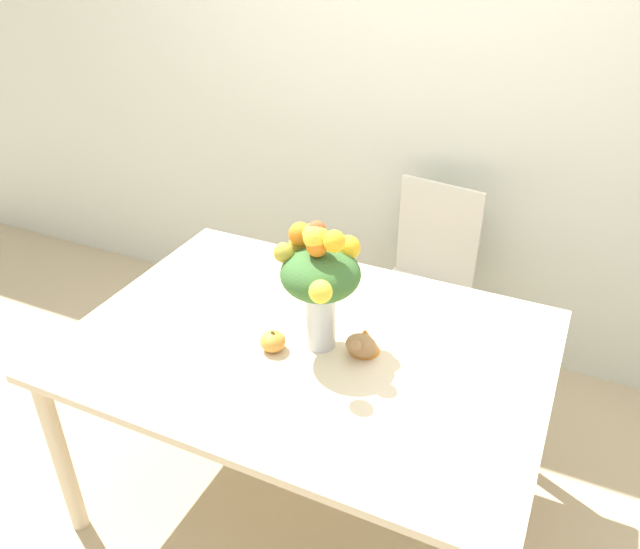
% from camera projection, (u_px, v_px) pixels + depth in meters
% --- Properties ---
extents(ground_plane, '(12.00, 12.00, 0.00)m').
position_uv_depth(ground_plane, '(310.00, 492.00, 2.50)').
color(ground_plane, tan).
extents(wall_back, '(8.00, 0.06, 2.70)m').
position_uv_depth(wall_back, '(430.00, 80.00, 2.78)').
color(wall_back, silver).
rests_on(wall_back, ground_plane).
extents(dining_table, '(1.58, 1.12, 0.76)m').
position_uv_depth(dining_table, '(309.00, 359.00, 2.15)').
color(dining_table, beige).
rests_on(dining_table, ground_plane).
extents(flower_vase, '(0.28, 0.33, 0.46)m').
position_uv_depth(flower_vase, '(319.00, 277.00, 1.96)').
color(flower_vase, silver).
rests_on(flower_vase, dining_table).
extents(pumpkin, '(0.09, 0.09, 0.08)m').
position_uv_depth(pumpkin, '(273.00, 341.00, 2.05)').
color(pumpkin, gold).
rests_on(pumpkin, dining_table).
extents(turkey_figurine, '(0.11, 0.14, 0.09)m').
position_uv_depth(turkey_figurine, '(363.00, 342.00, 2.03)').
color(turkey_figurine, '#A87A4C').
rests_on(turkey_figurine, dining_table).
extents(dining_chair_near_window, '(0.48, 0.48, 0.95)m').
position_uv_depth(dining_chair_near_window, '(423.00, 284.00, 2.93)').
color(dining_chair_near_window, silver).
rests_on(dining_chair_near_window, ground_plane).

